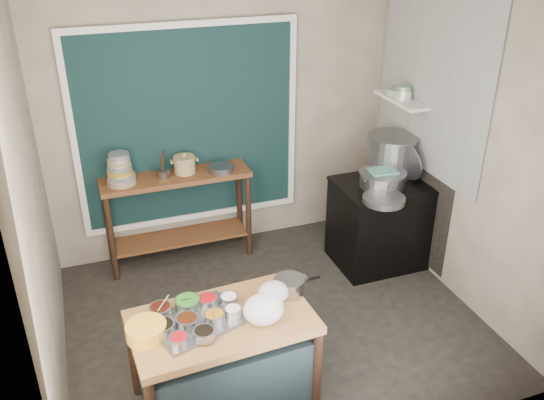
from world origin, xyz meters
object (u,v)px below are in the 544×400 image
object	(u,v)px
condiment_tray	(197,322)
stove_block	(381,224)
yellow_basin	(146,331)
utensil_cup	(163,173)
prep_table	(224,361)
saucepan	(289,286)
ceramic_crock	(185,165)
stock_pot	(392,155)
back_counter	(179,218)
steamer	(382,179)

from	to	relation	value
condiment_tray	stove_block	bearing A→B (deg)	30.69
stove_block	yellow_basin	world-z (taller)	yellow_basin
stove_block	utensil_cup	size ratio (longest dim) A/B	6.67
prep_table	stove_block	world-z (taller)	stove_block
saucepan	ceramic_crock	world-z (taller)	ceramic_crock
stove_block	saucepan	world-z (taller)	saucepan
condiment_tray	saucepan	xyz separation A→B (m)	(0.71, 0.11, 0.05)
prep_table	condiment_tray	size ratio (longest dim) A/B	2.13
saucepan	stock_pot	size ratio (longest dim) A/B	0.45
condiment_tray	saucepan	size ratio (longest dim) A/B	2.53
stock_pot	stove_block	bearing A→B (deg)	-131.05
back_counter	yellow_basin	xyz separation A→B (m)	(-0.61, -2.05, 0.33)
stock_pot	steamer	bearing A→B (deg)	-133.95
prep_table	ceramic_crock	bearing A→B (deg)	81.36
condiment_tray	steamer	size ratio (longest dim) A/B	1.27
stove_block	ceramic_crock	bearing A→B (deg)	157.19
prep_table	stove_block	size ratio (longest dim) A/B	1.39
back_counter	steamer	xyz separation A→B (m)	(1.84, -0.77, 0.48)
prep_table	condiment_tray	xyz separation A→B (m)	(-0.17, 0.01, 0.39)
utensil_cup	stove_block	bearing A→B (deg)	-19.77
back_counter	ceramic_crock	distance (m)	0.56
saucepan	ceramic_crock	bearing A→B (deg)	96.95
yellow_basin	steamer	xyz separation A→B (m)	(2.45, 1.27, 0.15)
stove_block	yellow_basin	size ratio (longest dim) A/B	3.34
stock_pot	condiment_tray	bearing A→B (deg)	-147.60
stock_pot	steamer	world-z (taller)	stock_pot
yellow_basin	steamer	world-z (taller)	steamer
condiment_tray	utensil_cup	bearing A→B (deg)	85.64
ceramic_crock	utensil_cup	bearing A→B (deg)	-171.71
prep_table	utensil_cup	xyz separation A→B (m)	(-0.02, 2.02, 0.62)
utensil_cup	yellow_basin	bearing A→B (deg)	-103.66
stove_block	stock_pot	size ratio (longest dim) A/B	1.76
back_counter	utensil_cup	bearing A→B (deg)	-177.32
condiment_tray	yellow_basin	bearing A→B (deg)	-175.23
condiment_tray	yellow_basin	xyz separation A→B (m)	(-0.34, -0.03, 0.04)
prep_table	stove_block	bearing A→B (deg)	29.98
prep_table	yellow_basin	world-z (taller)	yellow_basin
steamer	condiment_tray	bearing A→B (deg)	-149.45
prep_table	yellow_basin	size ratio (longest dim) A/B	4.64
condiment_tray	yellow_basin	size ratio (longest dim) A/B	2.18
utensil_cup	ceramic_crock	world-z (taller)	ceramic_crock
back_counter	saucepan	xyz separation A→B (m)	(0.44, -1.91, 0.34)
back_counter	yellow_basin	world-z (taller)	back_counter
back_counter	steamer	world-z (taller)	steamer
back_counter	saucepan	distance (m)	1.99
ceramic_crock	steamer	bearing A→B (deg)	-24.66
condiment_tray	stock_pot	distance (m)	2.79
back_counter	stock_pot	size ratio (longest dim) A/B	2.84
back_counter	yellow_basin	size ratio (longest dim) A/B	5.38
back_counter	stove_block	bearing A→B (deg)	-21.02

